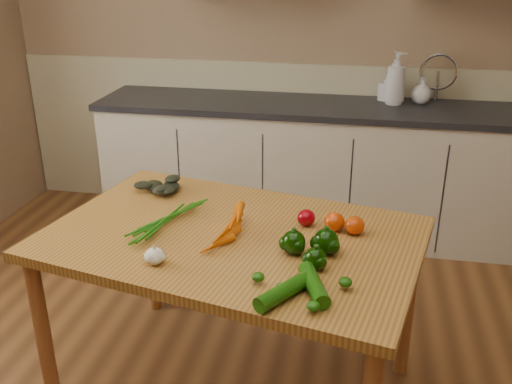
{
  "coord_description": "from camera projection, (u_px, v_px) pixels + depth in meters",
  "views": [
    {
      "loc": [
        0.51,
        -1.46,
        1.82
      ],
      "look_at": [
        0.09,
        0.76,
        0.86
      ],
      "focal_mm": 40.0,
      "sensor_mm": 36.0,
      "label": 1
    }
  ],
  "objects": [
    {
      "name": "tomato_c",
      "position": [
        355.0,
        225.0,
        2.25
      ],
      "size": [
        0.08,
        0.08,
        0.07
      ],
      "primitive_type": "ellipsoid",
      "color": "#BF3504",
      "rests_on": "table"
    },
    {
      "name": "garlic_bulb",
      "position": [
        155.0,
        256.0,
        2.04
      ],
      "size": [
        0.07,
        0.07,
        0.06
      ],
      "primitive_type": "ellipsoid",
      "color": "white",
      "rests_on": "table"
    },
    {
      "name": "zucchini_b",
      "position": [
        285.0,
        291.0,
        1.84
      ],
      "size": [
        0.18,
        0.23,
        0.05
      ],
      "primitive_type": "cylinder",
      "rotation": [
        1.57,
        0.0,
        -0.6
      ],
      "color": "#124407",
      "rests_on": "table"
    },
    {
      "name": "room",
      "position": [
        192.0,
        148.0,
        1.79
      ],
      "size": [
        4.04,
        5.04,
        2.64
      ],
      "color": "brown",
      "rests_on": "ground"
    },
    {
      "name": "zucchini_a",
      "position": [
        314.0,
        285.0,
        1.87
      ],
      "size": [
        0.13,
        0.22,
        0.06
      ],
      "primitive_type": "cylinder",
      "rotation": [
        1.57,
        0.0,
        0.35
      ],
      "color": "#124407",
      "rests_on": "table"
    },
    {
      "name": "tomato_b",
      "position": [
        334.0,
        222.0,
        2.28
      ],
      "size": [
        0.08,
        0.08,
        0.08
      ],
      "primitive_type": "ellipsoid",
      "color": "#BF3504",
      "rests_on": "table"
    },
    {
      "name": "leafy_greens",
      "position": [
        158.0,
        182.0,
        2.64
      ],
      "size": [
        0.21,
        0.19,
        0.1
      ],
      "primitive_type": null,
      "color": "black",
      "rests_on": "table"
    },
    {
      "name": "counter_run",
      "position": [
        312.0,
        167.0,
        3.89
      ],
      "size": [
        2.84,
        0.64,
        1.14
      ],
      "color": "beige",
      "rests_on": "ground"
    },
    {
      "name": "tomato_a",
      "position": [
        306.0,
        218.0,
        2.32
      ],
      "size": [
        0.07,
        0.07,
        0.07
      ],
      "primitive_type": "ellipsoid",
      "color": "#87020A",
      "rests_on": "table"
    },
    {
      "name": "carrot_bunch",
      "position": [
        209.0,
        224.0,
        2.26
      ],
      "size": [
        0.31,
        0.26,
        0.07
      ],
      "primitive_type": null,
      "rotation": [
        0.0,
        0.0,
        -0.21
      ],
      "color": "#DB5D05",
      "rests_on": "table"
    },
    {
      "name": "pepper_b",
      "position": [
        326.0,
        242.0,
        2.1
      ],
      "size": [
        0.1,
        0.1,
        0.1
      ],
      "primitive_type": "sphere",
      "color": "black",
      "rests_on": "table"
    },
    {
      "name": "table",
      "position": [
        232.0,
        253.0,
        2.3
      ],
      "size": [
        1.62,
        1.22,
        0.78
      ],
      "rotation": [
        0.0,
        0.0,
        -0.21
      ],
      "color": "#AE7632",
      "rests_on": "ground"
    },
    {
      "name": "pepper_a",
      "position": [
        294.0,
        242.0,
        2.11
      ],
      "size": [
        0.09,
        0.09,
        0.09
      ],
      "primitive_type": "sphere",
      "color": "black",
      "rests_on": "table"
    },
    {
      "name": "soap_bottle_b",
      "position": [
        386.0,
        87.0,
        3.75
      ],
      "size": [
        0.11,
        0.11,
        0.17
      ],
      "primitive_type": "imported",
      "rotation": [
        0.0,
        0.0,
        0.99
      ],
      "color": "silver",
      "rests_on": "counter_run"
    },
    {
      "name": "soap_bottle_c",
      "position": [
        422.0,
        91.0,
        3.68
      ],
      "size": [
        0.18,
        0.18,
        0.17
      ],
      "primitive_type": "imported",
      "rotation": [
        0.0,
        0.0,
        2.55
      ],
      "color": "silver",
      "rests_on": "counter_run"
    },
    {
      "name": "soap_bottle_a",
      "position": [
        396.0,
        78.0,
        3.63
      ],
      "size": [
        0.18,
        0.18,
        0.34
      ],
      "primitive_type": "imported",
      "rotation": [
        0.0,
        0.0,
        0.93
      ],
      "color": "silver",
      "rests_on": "counter_run"
    },
    {
      "name": "pepper_c",
      "position": [
        316.0,
        258.0,
        2.01
      ],
      "size": [
        0.08,
        0.08,
        0.08
      ],
      "primitive_type": "sphere",
      "color": "black",
      "rests_on": "table"
    }
  ]
}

